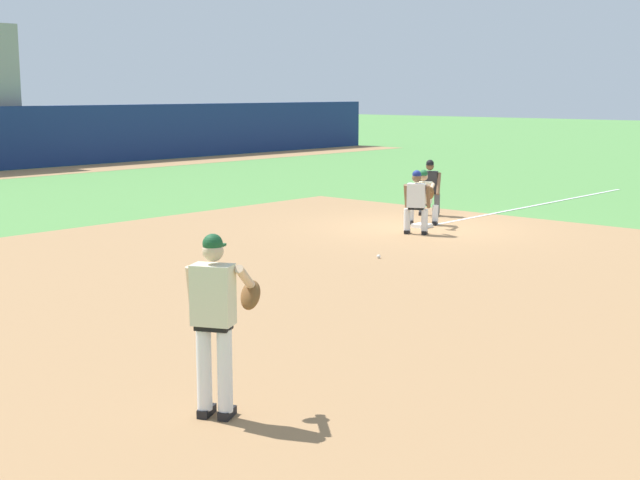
# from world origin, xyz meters

# --- Properties ---
(ground_plane) EXTENTS (160.00, 160.00, 0.00)m
(ground_plane) POSITION_xyz_m (0.00, 0.00, 0.00)
(ground_plane) COLOR #518942
(infield_dirt_patch) EXTENTS (18.00, 18.00, 0.01)m
(infield_dirt_patch) POSITION_xyz_m (-5.83, -2.90, 0.00)
(infield_dirt_patch) COLOR #9E754C
(infield_dirt_patch) RESTS_ON ground
(foul_line_stripe) EXTENTS (11.17, 0.10, 0.00)m
(foul_line_stripe) POSITION_xyz_m (5.58, 0.00, 0.01)
(foul_line_stripe) COLOR white
(foul_line_stripe) RESTS_ON ground
(first_base_bag) EXTENTS (0.38, 0.38, 0.09)m
(first_base_bag) POSITION_xyz_m (0.00, 0.00, 0.04)
(first_base_bag) COLOR white
(first_base_bag) RESTS_ON ground
(baseball) EXTENTS (0.07, 0.07, 0.07)m
(baseball) POSITION_xyz_m (-3.81, -1.68, 0.04)
(baseball) COLOR white
(baseball) RESTS_ON ground
(pitcher) EXTENTS (0.83, 0.59, 1.86)m
(pitcher) POSITION_xyz_m (-11.61, -5.79, 1.06)
(pitcher) COLOR black
(pitcher) RESTS_ON ground
(first_baseman) EXTENTS (0.83, 1.00, 1.34)m
(first_baseman) POSITION_xyz_m (0.40, 0.25, 0.73)
(first_baseman) COLOR black
(first_baseman) RESTS_ON ground
(baserunner) EXTENTS (0.61, 0.67, 1.46)m
(baserunner) POSITION_xyz_m (-0.91, -0.47, 0.79)
(baserunner) COLOR black
(baserunner) RESTS_ON ground
(umpire) EXTENTS (0.61, 0.67, 1.46)m
(umpire) POSITION_xyz_m (1.85, 1.09, 0.79)
(umpire) COLOR black
(umpire) RESTS_ON ground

